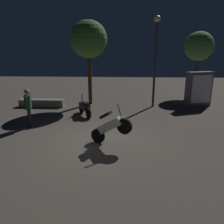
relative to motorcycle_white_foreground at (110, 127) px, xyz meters
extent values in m
plane|color=#4C443D|center=(-0.43, 0.35, -0.74)|extent=(40.00, 40.00, 0.00)
cylinder|color=black|center=(-0.48, 0.25, -0.46)|extent=(0.54, 0.35, 0.56)
cylinder|color=black|center=(0.49, -0.26, 0.12)|extent=(0.54, 0.35, 0.56)
cube|color=beige|center=(0.00, 0.00, 0.06)|extent=(0.99, 0.71, 0.76)
cube|color=black|center=(-0.17, 0.09, 0.40)|extent=(0.49, 0.41, 0.32)
cylinder|color=gray|center=(0.31, -0.16, 0.66)|extent=(0.21, 0.15, 0.44)
sphere|color=#F2EABF|center=(0.40, -0.21, 0.40)|extent=(0.12, 0.12, 0.12)
cylinder|color=black|center=(-1.31, 3.23, -0.46)|extent=(0.36, 0.54, 0.56)
cylinder|color=black|center=(-1.85, 4.19, -0.46)|extent=(0.36, 0.54, 0.56)
cube|color=black|center=(-1.58, 3.71, -0.23)|extent=(0.73, 0.97, 0.30)
cube|color=black|center=(-1.48, 3.53, -0.03)|extent=(0.43, 0.50, 0.10)
cylinder|color=gray|center=(-1.75, 4.01, 0.14)|extent=(0.08, 0.08, 0.45)
sphere|color=#F2EABF|center=(-1.80, 4.10, -0.18)|extent=(0.12, 0.12, 0.12)
cylinder|color=black|center=(-3.73, 1.75, -0.32)|extent=(0.12, 0.12, 0.85)
cylinder|color=black|center=(-3.76, 1.91, -0.32)|extent=(0.12, 0.12, 0.85)
cube|color=#1E3F2D|center=(-3.75, 1.83, 0.42)|extent=(0.32, 0.41, 0.63)
sphere|color=#9E7251|center=(-3.75, 1.83, 0.88)|extent=(0.23, 0.23, 0.23)
cylinder|color=#1E3F2D|center=(-3.69, 1.60, 0.45)|extent=(0.13, 0.20, 0.58)
cylinder|color=#1E3F2D|center=(-3.80, 2.07, 0.45)|extent=(0.13, 0.20, 0.58)
cylinder|color=#38383D|center=(2.27, 5.86, 1.70)|extent=(0.14, 0.14, 4.88)
sphere|color=#F9E59E|center=(2.27, 5.86, 4.28)|extent=(0.36, 0.36, 0.36)
cylinder|color=#4C331E|center=(5.88, 9.51, 0.69)|extent=(0.24, 0.24, 2.87)
sphere|color=#568C42|center=(5.88, 9.51, 2.85)|extent=(2.08, 2.08, 2.08)
cylinder|color=#4C331E|center=(-1.66, 6.30, 0.85)|extent=(0.24, 0.24, 3.19)
sphere|color=#477A38|center=(-1.66, 6.30, 3.22)|extent=(2.21, 2.21, 2.21)
cube|color=#595960|center=(5.03, 6.14, 0.31)|extent=(1.68, 1.00, 2.10)
cube|color=white|center=(5.12, 5.88, 0.36)|extent=(1.28, 0.48, 1.68)
cube|color=gray|center=(-4.53, 5.46, -0.52)|extent=(2.70, 0.50, 0.45)
camera|label=1|loc=(0.43, -7.31, 2.65)|focal=35.06mm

